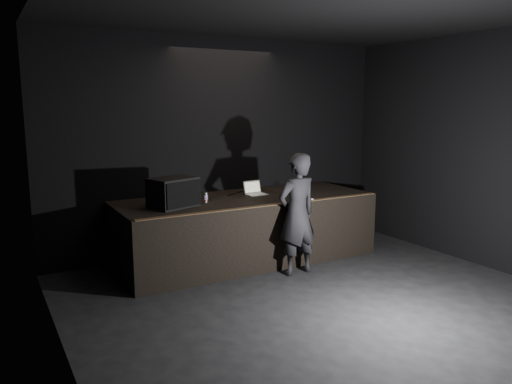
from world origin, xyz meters
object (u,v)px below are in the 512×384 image
Objects in this scene: beer_can at (206,198)px; laptop at (255,191)px; stage_riser at (246,229)px; stage_monitor at (173,192)px; person at (297,214)px.

laptop is at bearing 12.77° from beer_can.
stage_monitor is at bearing -172.77° from stage_riser.
beer_can is at bearing -45.69° from person.
stage_riser is at bearing -152.95° from laptop.
beer_can is (0.53, 0.09, -0.14)m from stage_monitor.
laptop is (0.24, 0.15, 0.56)m from stage_riser.
stage_monitor is at bearing -172.24° from laptop.
laptop reaches higher than beer_can.
beer_can is at bearing -171.03° from laptop.
laptop is at bearing -7.28° from stage_monitor.
person reaches higher than stage_monitor.
stage_monitor reaches higher than beer_can.
laptop is 0.97m from beer_can.
person is at bearing -89.51° from laptop.
laptop is 0.19× the size of person.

